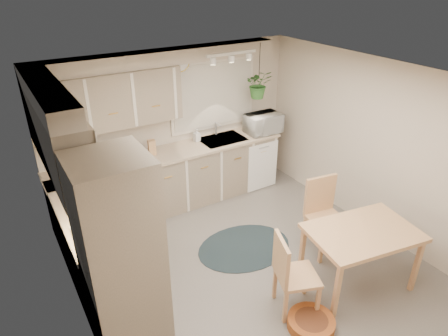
{
  "coord_description": "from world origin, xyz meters",
  "views": [
    {
      "loc": [
        -2.35,
        -3.25,
        3.44
      ],
      "look_at": [
        -0.03,
        0.55,
        1.16
      ],
      "focal_mm": 32.0,
      "sensor_mm": 36.0,
      "label": 1
    }
  ],
  "objects_px": {
    "dining_table": "(358,257)",
    "chair_left": "(298,274)",
    "braided_rug": "(244,247)",
    "pet_bed": "(311,323)",
    "chair_back": "(328,218)",
    "microwave": "(263,121)"
  },
  "relations": [
    {
      "from": "chair_left",
      "to": "braided_rug",
      "type": "xyz_separation_m",
      "value": [
        0.11,
        1.17,
        -0.47
      ]
    },
    {
      "from": "dining_table",
      "to": "chair_left",
      "type": "bearing_deg",
      "value": 174.87
    },
    {
      "from": "chair_left",
      "to": "braided_rug",
      "type": "height_order",
      "value": "chair_left"
    },
    {
      "from": "chair_back",
      "to": "microwave",
      "type": "relative_size",
      "value": 1.77
    },
    {
      "from": "chair_left",
      "to": "braided_rug",
      "type": "relative_size",
      "value": 0.73
    },
    {
      "from": "braided_rug",
      "to": "pet_bed",
      "type": "xyz_separation_m",
      "value": [
        -0.15,
        -1.48,
        0.05
      ]
    },
    {
      "from": "dining_table",
      "to": "microwave",
      "type": "height_order",
      "value": "microwave"
    },
    {
      "from": "chair_left",
      "to": "braided_rug",
      "type": "distance_m",
      "value": 1.26
    },
    {
      "from": "dining_table",
      "to": "chair_back",
      "type": "height_order",
      "value": "chair_back"
    },
    {
      "from": "chair_back",
      "to": "chair_left",
      "type": "bearing_deg",
      "value": 38.85
    },
    {
      "from": "dining_table",
      "to": "chair_left",
      "type": "distance_m",
      "value": 0.88
    },
    {
      "from": "chair_back",
      "to": "microwave",
      "type": "distance_m",
      "value": 2.11
    },
    {
      "from": "chair_back",
      "to": "pet_bed",
      "type": "xyz_separation_m",
      "value": [
        -1.03,
        -0.89,
        -0.45
      ]
    },
    {
      "from": "chair_back",
      "to": "braided_rug",
      "type": "height_order",
      "value": "chair_back"
    },
    {
      "from": "chair_back",
      "to": "pet_bed",
      "type": "relative_size",
      "value": 2.02
    },
    {
      "from": "chair_left",
      "to": "chair_back",
      "type": "xyz_separation_m",
      "value": [
        1.0,
        0.57,
        0.03
      ]
    },
    {
      "from": "chair_back",
      "to": "dining_table",
      "type": "bearing_deg",
      "value": 87.64
    },
    {
      "from": "braided_rug",
      "to": "dining_table",
      "type": "bearing_deg",
      "value": -58.71
    },
    {
      "from": "chair_left",
      "to": "pet_bed",
      "type": "distance_m",
      "value": 0.52
    },
    {
      "from": "pet_bed",
      "to": "microwave",
      "type": "bearing_deg",
      "value": 63.48
    },
    {
      "from": "dining_table",
      "to": "braided_rug",
      "type": "distance_m",
      "value": 1.51
    },
    {
      "from": "chair_left",
      "to": "chair_back",
      "type": "distance_m",
      "value": 1.15
    }
  ]
}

